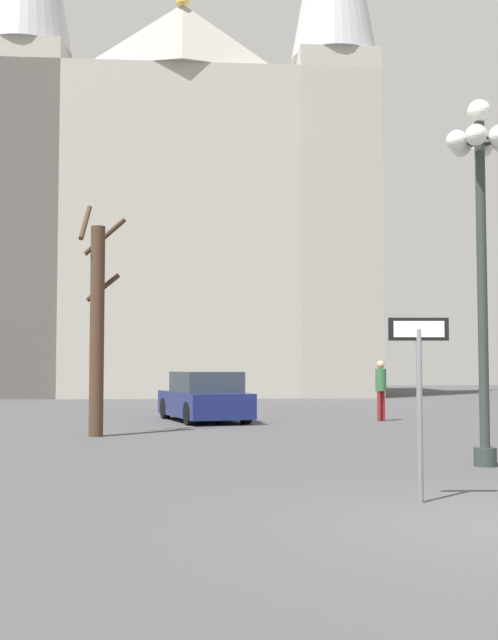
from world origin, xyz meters
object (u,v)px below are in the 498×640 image
Objects in this scene: bare_tree at (97,324)px; one_way_arrow_sign at (419,380)px; cathedral at (183,213)px; parked_car_near_navy at (204,398)px; street_lamp at (481,207)px; pedestrian_walking at (381,384)px.

one_way_arrow_sign is at bearing -63.57° from bare_tree.
cathedral reaches higher than one_way_arrow_sign.
one_way_arrow_sign is at bearing -82.21° from parked_car_near_navy.
cathedral is 24.04m from parked_car_near_navy.
parked_car_near_navy is (0.37, -21.96, -9.79)m from cathedral.
cathedral is at bearing 90.96° from parked_car_near_navy.
street_lamp is at bearing 56.69° from one_way_arrow_sign.
one_way_arrow_sign is 4.73m from street_lamp.
cathedral is 6.07× the size of bare_tree.
one_way_arrow_sign is 10.43m from bare_tree.
parked_car_near_navy is 5.22m from pedestrian_walking.
bare_tree is at bearing -150.77° from pedestrian_walking.
one_way_arrow_sign is 0.40× the size of bare_tree.
parked_car_near_navy is at bearing 175.11° from pedestrian_walking.
parked_car_near_navy is at bearing 61.03° from bare_tree.
street_lamp reaches higher than bare_tree.
one_way_arrow_sign is 1.22× the size of pedestrian_walking.
bare_tree reaches higher than parked_car_near_navy.
street_lamp is 11.00m from pedestrian_walking.
pedestrian_walking is (5.18, -0.44, 0.40)m from parked_car_near_navy.
one_way_arrow_sign is 0.36× the size of street_lamp.
cathedral reaches higher than bare_tree.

